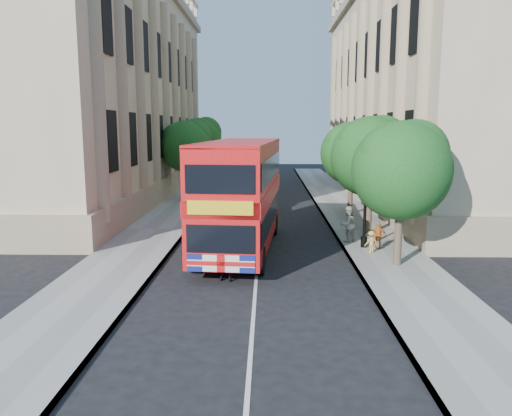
# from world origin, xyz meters

# --- Properties ---
(ground) EXTENTS (120.00, 120.00, 0.00)m
(ground) POSITION_xyz_m (0.00, 0.00, 0.00)
(ground) COLOR black
(ground) RESTS_ON ground
(pavement_right) EXTENTS (3.50, 80.00, 0.12)m
(pavement_right) POSITION_xyz_m (5.75, 10.00, 0.06)
(pavement_right) COLOR gray
(pavement_right) RESTS_ON ground
(pavement_left) EXTENTS (3.50, 80.00, 0.12)m
(pavement_left) POSITION_xyz_m (-5.75, 10.00, 0.06)
(pavement_left) COLOR gray
(pavement_left) RESTS_ON ground
(building_right) EXTENTS (12.00, 38.00, 18.00)m
(building_right) POSITION_xyz_m (13.80, 24.00, 9.00)
(building_right) COLOR tan
(building_right) RESTS_ON ground
(building_left) EXTENTS (12.00, 38.00, 18.00)m
(building_left) POSITION_xyz_m (-13.80, 24.00, 9.00)
(building_left) COLOR tan
(building_left) RESTS_ON ground
(tree_right_near) EXTENTS (4.00, 4.00, 6.08)m
(tree_right_near) POSITION_xyz_m (5.84, 3.03, 4.25)
(tree_right_near) COLOR #473828
(tree_right_near) RESTS_ON ground
(tree_right_mid) EXTENTS (4.20, 4.20, 6.37)m
(tree_right_mid) POSITION_xyz_m (5.84, 9.03, 4.45)
(tree_right_mid) COLOR #473828
(tree_right_mid) RESTS_ON ground
(tree_right_far) EXTENTS (4.00, 4.00, 6.15)m
(tree_right_far) POSITION_xyz_m (5.84, 15.03, 4.31)
(tree_right_far) COLOR #473828
(tree_right_far) RESTS_ON ground
(tree_left_far) EXTENTS (4.00, 4.00, 6.30)m
(tree_left_far) POSITION_xyz_m (-5.96, 22.03, 4.44)
(tree_left_far) COLOR #473828
(tree_left_far) RESTS_ON ground
(tree_left_back) EXTENTS (4.20, 4.20, 6.65)m
(tree_left_back) POSITION_xyz_m (-5.96, 30.03, 4.71)
(tree_left_back) COLOR #473828
(tree_left_back) RESTS_ON ground
(lamp_post) EXTENTS (0.32, 0.32, 5.16)m
(lamp_post) POSITION_xyz_m (5.00, 6.00, 2.51)
(lamp_post) COLOR black
(lamp_post) RESTS_ON pavement_right
(double_decker_bus) EXTENTS (3.76, 11.05, 5.02)m
(double_decker_bus) POSITION_xyz_m (-0.80, 5.77, 2.77)
(double_decker_bus) COLOR red
(double_decker_bus) RESTS_ON ground
(box_van) EXTENTS (2.18, 5.18, 2.94)m
(box_van) POSITION_xyz_m (-1.80, 15.26, 1.44)
(box_van) COLOR black
(box_van) RESTS_ON ground
(police_constable) EXTENTS (0.82, 0.64, 2.01)m
(police_constable) POSITION_xyz_m (-1.16, 1.00, 1.00)
(police_constable) COLOR black
(police_constable) RESTS_ON ground
(woman_pedestrian) EXTENTS (1.09, 1.01, 1.78)m
(woman_pedestrian) POSITION_xyz_m (4.40, 7.08, 1.01)
(woman_pedestrian) COLOR beige
(woman_pedestrian) RESTS_ON pavement_right
(child_a) EXTENTS (0.74, 0.36, 1.23)m
(child_a) POSITION_xyz_m (5.63, 5.79, 0.73)
(child_a) COLOR orange
(child_a) RESTS_ON pavement_right
(child_b) EXTENTS (0.74, 0.61, 1.00)m
(child_b) POSITION_xyz_m (5.12, 4.94, 0.62)
(child_b) COLOR #E3B54D
(child_b) RESTS_ON pavement_right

